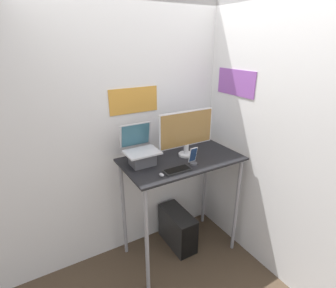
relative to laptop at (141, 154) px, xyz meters
The scene contains 10 objects.
ground_plane 1.34m from the laptop, 46.98° to the right, with size 12.00×12.00×0.00m, color #473828.
wall_back 0.50m from the laptop, 40.02° to the left, with size 6.00×0.06×2.60m.
wall_side_right 1.12m from the laptop, 21.47° to the right, with size 0.06×6.00×2.60m.
desk 0.47m from the laptop, 12.83° to the right, with size 1.14×0.64×1.12m.
laptop is the anchor object (origin of this frame).
monitor 0.48m from the laptop, ahead, with size 0.59×0.15×0.45m.
keyboard 0.36m from the laptop, 53.68° to the right, with size 0.24×0.11×0.02m.
mouse 0.31m from the laptop, 81.69° to the right, with size 0.03×0.05×0.02m.
cell_phone 0.47m from the laptop, 30.78° to the right, with size 0.07×0.07×0.16m.
computer_tower 1.09m from the laptop, ahead, with size 0.22×0.50×0.42m.
Camera 1 is at (-1.27, -1.59, 2.17)m, focal length 28.00 mm.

